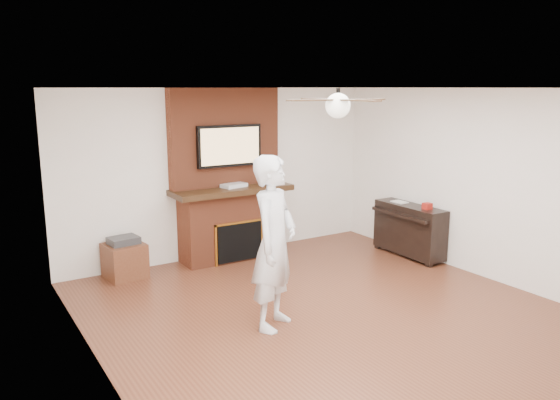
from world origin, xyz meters
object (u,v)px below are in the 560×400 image
piano (409,229)px  side_table (125,259)px  person (274,243)px  fireplace (229,192)px

piano → side_table: bearing=162.3°
person → piano: person is taller
fireplace → piano: 2.75m
fireplace → person: bearing=-106.1°
person → piano: 3.21m
fireplace → person: size_ratio=1.36×
person → piano: size_ratio=1.52×
piano → person: bearing=-160.2°
person → side_table: 2.60m
fireplace → piano: size_ratio=2.07×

